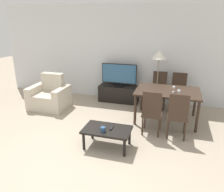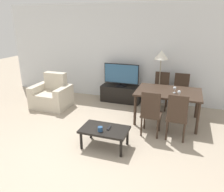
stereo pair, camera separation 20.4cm
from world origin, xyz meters
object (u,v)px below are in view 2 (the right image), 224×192
object	(u,v)px
floor_lamp	(161,58)
dining_table	(168,94)
armchair	(52,96)
remote_primary	(109,128)
dining_chair_near_right	(177,115)
wine_glass_left	(175,89)
cup_white_near	(100,129)
dining_chair_far_left	(161,89)
dining_chair_far	(181,91)
tv	(121,75)
dining_chair_near	(151,112)
coffee_table	(105,131)
wine_glass_center	(179,92)
tv_stand	(121,94)

from	to	relation	value
floor_lamp	dining_table	bearing A→B (deg)	-69.79
armchair	remote_primary	world-z (taller)	armchair
dining_chair_near_right	wine_glass_left	world-z (taller)	dining_chair_near_right
cup_white_near	dining_chair_near_right	bearing A→B (deg)	32.63
dining_chair_far_left	cup_white_near	xyz separation A→B (m)	(-0.76, -2.43, -0.11)
dining_chair_far	cup_white_near	xyz separation A→B (m)	(-1.26, -2.43, -0.11)
dining_chair_far_left	remote_primary	distance (m)	2.37
dining_chair_far_left	remote_primary	xyz separation A→B (m)	(-0.65, -2.28, -0.14)
armchair	dining_chair_far_left	size ratio (longest dim) A/B	1.01
tv	dining_chair_far	size ratio (longest dim) A/B	1.04
dining_chair_near	remote_primary	bearing A→B (deg)	-134.41
floor_lamp	dining_chair_far	bearing A→B (deg)	-4.22
dining_chair_far_left	dining_chair_near	bearing A→B (deg)	-90.00
dining_chair_far	dining_chair_near	bearing A→B (deg)	-107.21
coffee_table	dining_table	bearing A→B (deg)	56.99
armchair	wine_glass_center	xyz separation A→B (m)	(3.28, -0.25, 0.53)
dining_chair_near_right	dining_chair_far_left	xyz separation A→B (m)	(-0.50, 1.62, 0.00)
coffee_table	dining_table	distance (m)	1.82
wine_glass_left	wine_glass_center	distance (m)	0.27
tv_stand	dining_chair_near	world-z (taller)	dining_chair_near
dining_table	dining_chair_near_right	bearing A→B (deg)	-72.79
coffee_table	dining_table	world-z (taller)	dining_table
dining_chair_near_right	floor_lamp	world-z (taller)	floor_lamp
armchair	cup_white_near	size ratio (longest dim) A/B	10.96
tv	dining_chair_far_left	xyz separation A→B (m)	(1.13, -0.10, -0.26)
armchair	dining_table	distance (m)	3.07
armchair	dining_chair_near	size ratio (longest dim) A/B	1.01
dining_table	wine_glass_left	bearing A→B (deg)	-34.55
armchair	cup_white_near	bearing A→B (deg)	-37.04
dining_chair_near	dining_chair_far	xyz separation A→B (m)	(0.50, 1.62, 0.00)
tv	wine_glass_left	xyz separation A→B (m)	(1.51, -1.00, 0.05)
armchair	coffee_table	distance (m)	2.51
coffee_table	dining_chair_near_right	world-z (taller)	dining_chair_near_right
tv	remote_primary	world-z (taller)	tv
dining_table	floor_lamp	size ratio (longest dim) A/B	0.94
wine_glass_left	dining_chair_far_left	bearing A→B (deg)	112.94
floor_lamp	cup_white_near	bearing A→B (deg)	-105.85
dining_chair_far	dining_chair_far_left	bearing A→B (deg)	180.00
dining_chair_near_right	wine_glass_left	bearing A→B (deg)	99.56
cup_white_near	wine_glass_center	world-z (taller)	wine_glass_center
armchair	wine_glass_center	distance (m)	3.33
dining_chair_near_right	floor_lamp	distance (m)	1.93
dining_table	wine_glass_left	world-z (taller)	wine_glass_left
dining_chair_far_left	tv_stand	bearing A→B (deg)	174.81
remote_primary	dining_chair_far_left	bearing A→B (deg)	74.10
armchair	floor_lamp	size ratio (longest dim) A/B	0.63
dining_table	tv	bearing A→B (deg)	146.70
armchair	dining_chair_far	size ratio (longest dim) A/B	1.01
coffee_table	dining_table	size ratio (longest dim) A/B	0.61
cup_white_near	tv	bearing A→B (deg)	98.32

